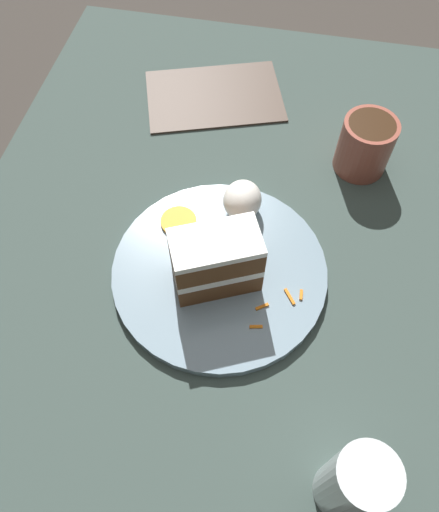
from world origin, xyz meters
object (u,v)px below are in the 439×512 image
Objects in this scene: coffee_mug at (366,144)px; menu_card at (214,96)px; plate at (220,271)px; cake_slice at (216,261)px; orange_garnish at (179,221)px; drinking_glass at (352,484)px; cream_dollop at (242,200)px.

coffee_mug is 0.38× the size of menu_card.
plate is 0.06m from cake_slice.
orange_garnish is at bearing 162.45° from menu_card.
plate is 3.33× the size of coffee_mug.
orange_garnish is (-0.08, -0.07, -0.05)m from cake_slice.
plate is 0.37m from menu_card.
cake_slice is at bearing -4.30° from plate.
drinking_glass reaches higher than orange_garnish.
plate is 1.26× the size of menu_card.
cream_dollop is 1.18× the size of orange_garnish.
drinking_glass reaches higher than coffee_mug.
cake_slice reaches higher than coffee_mug.
cream_dollop is 0.10m from orange_garnish.
drinking_glass is (0.24, 0.19, -0.01)m from cake_slice.
orange_garnish is at bearing -66.02° from cream_dollop.
cake_slice reaches higher than menu_card.
coffee_mug reaches higher than orange_garnish.
cake_slice is at bearing -35.22° from coffee_mug.
orange_garnish is 0.32m from coffee_mug.
orange_garnish is at bearing 17.20° from cake_slice.
orange_garnish is at bearing -131.17° from plate.
cake_slice reaches higher than plate.
orange_garnish is at bearing -55.35° from coffee_mug.
coffee_mug is at bearing -179.15° from drinking_glass.
drinking_glass is at bearing 40.06° from orange_garnish.
drinking_glass is 0.68m from menu_card.
menu_card is (-0.29, -0.01, -0.02)m from orange_garnish.
cream_dollop is 0.22m from coffee_mug.
menu_card is (-0.61, -0.27, -0.06)m from drinking_glass.
plate is at bearing -7.09° from cream_dollop.
cream_dollop is at bearing 172.91° from plate.
menu_card is at bearing -12.56° from cake_slice.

